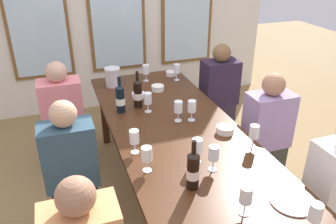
% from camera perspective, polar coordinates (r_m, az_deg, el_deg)
% --- Properties ---
extents(ground_plane, '(12.00, 12.00, 0.00)m').
position_cam_1_polar(ground_plane, '(3.09, 1.34, -14.91)').
color(ground_plane, olive).
extents(dining_table, '(0.98, 2.62, 0.74)m').
position_cam_1_polar(dining_table, '(2.69, 1.49, -4.09)').
color(dining_table, '#402211').
rests_on(dining_table, ground).
extents(white_plate_0, '(0.25, 0.25, 0.01)m').
position_cam_1_polar(white_plate_0, '(2.10, 20.08, -13.76)').
color(white_plate_0, white).
rests_on(white_plate_0, dining_table).
extents(metal_pitcher, '(0.16, 0.16, 0.19)m').
position_cam_1_polar(metal_pitcher, '(3.47, -9.23, 5.80)').
color(metal_pitcher, silver).
rests_on(metal_pitcher, dining_table).
extents(wine_bottle_0, '(0.08, 0.08, 0.32)m').
position_cam_1_polar(wine_bottle_0, '(2.01, 4.20, -9.67)').
color(wine_bottle_0, black).
rests_on(wine_bottle_0, dining_table).
extents(wine_bottle_1, '(0.08, 0.08, 0.32)m').
position_cam_1_polar(wine_bottle_1, '(2.91, -7.97, 2.22)').
color(wine_bottle_1, black).
rests_on(wine_bottle_1, dining_table).
extents(wine_bottle_2, '(0.08, 0.08, 0.33)m').
position_cam_1_polar(wine_bottle_2, '(2.98, -5.05, 3.12)').
color(wine_bottle_2, black).
rests_on(wine_bottle_2, dining_table).
extents(tasting_bowl_0, '(0.12, 0.12, 0.05)m').
position_cam_1_polar(tasting_bowl_0, '(3.35, -1.73, 4.04)').
color(tasting_bowl_0, white).
rests_on(tasting_bowl_0, dining_table).
extents(tasting_bowl_1, '(0.13, 0.13, 0.05)m').
position_cam_1_polar(tasting_bowl_1, '(2.64, 9.52, -2.89)').
color(tasting_bowl_1, white).
rests_on(tasting_bowl_1, dining_table).
extents(tasting_bowl_2, '(0.12, 0.12, 0.04)m').
position_cam_1_polar(tasting_bowl_2, '(3.74, 0.58, 6.47)').
color(tasting_bowl_2, white).
rests_on(tasting_bowl_2, dining_table).
extents(tasting_bowl_3, '(0.12, 0.12, 0.04)m').
position_cam_1_polar(tasting_bowl_3, '(3.21, -4.96, 2.86)').
color(tasting_bowl_3, white).
rests_on(tasting_bowl_3, dining_table).
extents(wine_glass_0, '(0.07, 0.07, 0.17)m').
position_cam_1_polar(wine_glass_0, '(2.17, 7.64, -6.93)').
color(wine_glass_0, white).
rests_on(wine_glass_0, dining_table).
extents(wine_glass_1, '(0.07, 0.07, 0.17)m').
position_cam_1_polar(wine_glass_1, '(2.75, 4.01, 0.88)').
color(wine_glass_1, white).
rests_on(wine_glass_1, dining_table).
extents(wine_glass_2, '(0.07, 0.07, 0.17)m').
position_cam_1_polar(wine_glass_2, '(3.56, -3.73, 6.98)').
color(wine_glass_2, white).
rests_on(wine_glass_2, dining_table).
extents(wine_glass_3, '(0.07, 0.07, 0.17)m').
position_cam_1_polar(wine_glass_3, '(1.89, 23.40, -15.20)').
color(wine_glass_3, white).
rests_on(wine_glass_3, dining_table).
extents(wine_glass_4, '(0.07, 0.07, 0.17)m').
position_cam_1_polar(wine_glass_4, '(2.73, 1.74, 0.78)').
color(wine_glass_4, white).
rests_on(wine_glass_4, dining_table).
extents(wine_glass_5, '(0.07, 0.07, 0.17)m').
position_cam_1_polar(wine_glass_5, '(2.15, -3.58, -7.22)').
color(wine_glass_5, white).
rests_on(wine_glass_5, dining_table).
extents(wine_glass_6, '(0.07, 0.07, 0.17)m').
position_cam_1_polar(wine_glass_6, '(2.33, -5.66, -4.24)').
color(wine_glass_6, white).
rests_on(wine_glass_6, dining_table).
extents(wine_glass_7, '(0.07, 0.07, 0.17)m').
position_cam_1_polar(wine_glass_7, '(1.89, 12.91, -13.56)').
color(wine_glass_7, white).
rests_on(wine_glass_7, dining_table).
extents(wine_glass_8, '(0.07, 0.07, 0.17)m').
position_cam_1_polar(wine_glass_8, '(2.24, 4.91, -5.82)').
color(wine_glass_8, white).
rests_on(wine_glass_8, dining_table).
extents(wine_glass_9, '(0.07, 0.07, 0.17)m').
position_cam_1_polar(wine_glass_9, '(2.89, -3.39, 2.22)').
color(wine_glass_9, white).
rests_on(wine_glass_9, dining_table).
extents(wine_glass_10, '(0.07, 0.07, 0.17)m').
position_cam_1_polar(wine_glass_10, '(3.58, 1.49, 7.13)').
color(wine_glass_10, white).
rests_on(wine_glass_10, dining_table).
extents(wine_glass_11, '(0.07, 0.07, 0.17)m').
position_cam_1_polar(wine_glass_11, '(2.46, 14.19, -3.36)').
color(wine_glass_11, white).
rests_on(wine_glass_11, dining_table).
extents(seated_person_0, '(0.38, 0.24, 1.11)m').
position_cam_1_polar(seated_person_0, '(2.64, -15.75, -9.79)').
color(seated_person_0, '#222632').
rests_on(seated_person_0, ground).
extents(seated_person_1, '(0.38, 0.24, 1.11)m').
position_cam_1_polar(seated_person_1, '(3.10, 16.05, -3.96)').
color(seated_person_1, '#35352E').
rests_on(seated_person_1, ground).
extents(seated_person_3, '(0.38, 0.24, 1.11)m').
position_cam_1_polar(seated_person_3, '(2.61, 26.07, -12.35)').
color(seated_person_3, '#322941').
rests_on(seated_person_3, ground).
extents(seated_person_4, '(0.38, 0.24, 1.11)m').
position_cam_1_polar(seated_person_4, '(3.39, -17.01, -1.38)').
color(seated_person_4, '#2D3636').
rests_on(seated_person_4, ground).
extents(seated_person_5, '(0.38, 0.24, 1.11)m').
position_cam_1_polar(seated_person_5, '(3.79, 8.46, 2.62)').
color(seated_person_5, '#2C2530').
rests_on(seated_person_5, ground).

